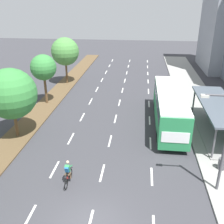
{
  "coord_description": "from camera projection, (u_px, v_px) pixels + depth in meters",
  "views": [
    {
      "loc": [
        2.46,
        -10.38,
        11.37
      ],
      "look_at": [
        -0.24,
        12.83,
        1.2
      ],
      "focal_mm": 41.76,
      "sensor_mm": 36.0,
      "label": 1
    }
  ],
  "objects": [
    {
      "name": "median_tree_second",
      "position": [
        11.0,
        94.0,
        21.87
      ],
      "size": [
        4.32,
        4.32,
        6.09
      ],
      "color": "brown",
      "rests_on": "median_strip"
    },
    {
      "name": "lane_divider_center",
      "position": [
        119.0,
        103.0,
        31.07
      ],
      "size": [
        0.14,
        47.93,
        0.01
      ],
      "color": "white",
      "rests_on": "ground"
    },
    {
      "name": "bus_shelter",
      "position": [
        220.0,
        115.0,
        23.11
      ],
      "size": [
        2.9,
        9.73,
        2.86
      ],
      "color": "gray",
      "rests_on": "sidewalk_right"
    },
    {
      "name": "bus",
      "position": [
        169.0,
        105.0,
        24.82
      ],
      "size": [
        2.54,
        11.29,
        3.37
      ],
      "color": "#28844C",
      "rests_on": "ground"
    },
    {
      "name": "trash_bin",
      "position": [
        222.0,
        164.0,
        18.56
      ],
      "size": [
        0.52,
        0.52,
        0.85
      ],
      "primitive_type": "cylinder",
      "color": "#4C4C51",
      "rests_on": "sidewalk_right"
    },
    {
      "name": "median_strip",
      "position": [
        56.0,
        95.0,
        33.32
      ],
      "size": [
        2.6,
        52.0,
        0.12
      ],
      "primitive_type": "cube",
      "color": "brown",
      "rests_on": "ground"
    },
    {
      "name": "lane_divider_right",
      "position": [
        149.0,
        104.0,
        30.7
      ],
      "size": [
        0.14,
        47.93,
        0.01
      ],
      "color": "white",
      "rests_on": "ground"
    },
    {
      "name": "median_tree_fourth",
      "position": [
        65.0,
        52.0,
        36.21
      ],
      "size": [
        3.85,
        3.85,
        6.45
      ],
      "color": "brown",
      "rests_on": "median_strip"
    },
    {
      "name": "median_tree_third",
      "position": [
        43.0,
        68.0,
        29.07
      ],
      "size": [
        2.89,
        2.89,
        5.67
      ],
      "color": "brown",
      "rests_on": "median_strip"
    },
    {
      "name": "streetlight",
      "position": [
        223.0,
        138.0,
        15.28
      ],
      "size": [
        1.91,
        0.24,
        6.5
      ],
      "color": "#4C4C51",
      "rests_on": "sidewalk_right"
    },
    {
      "name": "sidewalk_right",
      "position": [
        197.0,
        101.0,
        31.46
      ],
      "size": [
        4.5,
        52.0,
        0.15
      ],
      "primitive_type": "cube",
      "color": "gray",
      "rests_on": "ground"
    },
    {
      "name": "lane_divider_left",
      "position": [
        91.0,
        101.0,
        31.44
      ],
      "size": [
        0.14,
        47.93,
        0.01
      ],
      "color": "white",
      "rests_on": "ground"
    },
    {
      "name": "cyclist",
      "position": [
        68.0,
        173.0,
        17.18
      ],
      "size": [
        0.46,
        1.82,
        1.71
      ],
      "color": "black",
      "rests_on": "ground"
    }
  ]
}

